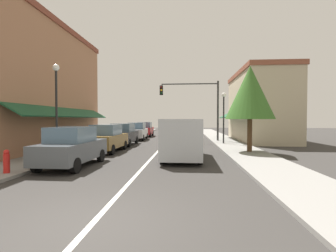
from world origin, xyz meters
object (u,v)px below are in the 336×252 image
at_px(parked_car_third_left, 123,134).
at_px(traffic_signal_mast_arm, 197,100).
at_px(parked_car_distant_left, 145,129).
at_px(fire_hydrant, 7,161).
at_px(van_in_lane, 182,137).
at_px(street_lamp_left_near, 56,96).
at_px(tree_right_near, 250,93).
at_px(parked_car_nearest_left, 72,147).
at_px(parked_car_second_left, 107,138).
at_px(parked_car_far_left, 137,131).
at_px(street_lamp_right_mid, 224,109).

height_order(parked_car_third_left, traffic_signal_mast_arm, traffic_signal_mast_arm).
xyz_separation_m(parked_car_third_left, parked_car_distant_left, (0.03, 10.37, 0.00)).
bearing_deg(fire_hydrant, van_in_lane, 35.51).
relative_size(parked_car_distant_left, street_lamp_left_near, 0.82).
relative_size(parked_car_third_left, street_lamp_left_near, 0.81).
xyz_separation_m(parked_car_distant_left, van_in_lane, (4.88, -16.96, 0.27)).
bearing_deg(van_in_lane, street_lamp_left_near, -176.16).
distance_m(parked_car_distant_left, van_in_lane, 17.65).
bearing_deg(traffic_signal_mast_arm, street_lamp_left_near, -126.67).
relative_size(traffic_signal_mast_arm, street_lamp_left_near, 1.13).
bearing_deg(tree_right_near, street_lamp_left_near, -165.80).
height_order(parked_car_nearest_left, parked_car_third_left, same).
distance_m(parked_car_distant_left, tree_right_near, 17.38).
bearing_deg(parked_car_third_left, traffic_signal_mast_arm, 31.42).
xyz_separation_m(parked_car_third_left, street_lamp_left_near, (-1.83, -6.97, 2.50)).
bearing_deg(parked_car_nearest_left, traffic_signal_mast_arm, 66.05).
bearing_deg(parked_car_second_left, tree_right_near, 1.04).
relative_size(van_in_lane, traffic_signal_mast_arm, 0.91).
relative_size(van_in_lane, fire_hydrant, 5.98).
xyz_separation_m(traffic_signal_mast_arm, fire_hydrant, (-7.63, -14.88, -3.37)).
relative_size(traffic_signal_mast_arm, fire_hydrant, 6.55).
distance_m(parked_car_far_left, street_lamp_left_near, 12.67).
xyz_separation_m(van_in_lane, fire_hydrant, (-6.41, -4.58, -0.60)).
bearing_deg(parked_car_distant_left, street_lamp_right_mid, -50.65).
height_order(parked_car_second_left, street_lamp_right_mid, street_lamp_right_mid).
xyz_separation_m(van_in_lane, traffic_signal_mast_arm, (1.22, 10.30, 2.78)).
xyz_separation_m(van_in_lane, street_lamp_left_near, (-6.74, -0.38, 2.23)).
xyz_separation_m(parked_car_nearest_left, parked_car_second_left, (-0.09, 5.04, 0.00)).
height_order(parked_car_far_left, tree_right_near, tree_right_near).
bearing_deg(parked_car_second_left, fire_hydrant, -100.73).
bearing_deg(street_lamp_right_mid, parked_car_second_left, -147.84).
relative_size(parked_car_far_left, street_lamp_right_mid, 0.96).
relative_size(parked_car_second_left, traffic_signal_mast_arm, 0.73).
distance_m(parked_car_far_left, tree_right_near, 13.38).
height_order(parked_car_far_left, van_in_lane, van_in_lane).
height_order(parked_car_third_left, fire_hydrant, parked_car_third_left).
xyz_separation_m(parked_car_distant_left, fire_hydrant, (-1.53, -21.54, -0.33)).
xyz_separation_m(parked_car_nearest_left, fire_hydrant, (-1.59, -1.95, -0.33)).
relative_size(parked_car_far_left, parked_car_distant_left, 1.00).
bearing_deg(traffic_signal_mast_arm, fire_hydrant, -117.15).
bearing_deg(traffic_signal_mast_arm, van_in_lane, -96.74).
bearing_deg(parked_car_far_left, parked_car_second_left, -92.09).
bearing_deg(parked_car_nearest_left, parked_car_third_left, 91.63).
bearing_deg(street_lamp_left_near, parked_car_distant_left, 83.87).
bearing_deg(parked_car_distant_left, parked_car_far_left, -91.18).
bearing_deg(parked_car_third_left, van_in_lane, -53.11).
height_order(tree_right_near, fire_hydrant, tree_right_near).
relative_size(parked_car_nearest_left, street_lamp_right_mid, 0.96).
distance_m(traffic_signal_mast_arm, street_lamp_left_near, 13.34).
bearing_deg(traffic_signal_mast_arm, parked_car_distant_left, 132.50).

